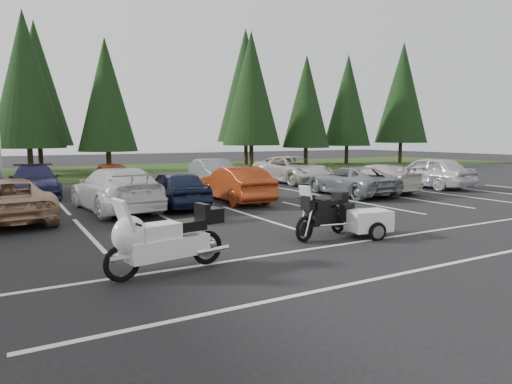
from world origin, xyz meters
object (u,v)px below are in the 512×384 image
object	(u,v)px
car_far_1	(35,182)
adventure_motorcycle	(322,210)
car_near_3	(116,189)
car_near_5	(236,184)
car_far_3	(214,174)
car_near_8	(428,172)
car_near_6	(351,181)
cargo_trailer	(369,223)
car_near_7	(376,178)
touring_motorcycle	(167,234)
car_near_2	(7,200)
car_far_2	(113,177)
car_far_4	(292,170)
car_near_4	(175,188)

from	to	relation	value
car_far_1	adventure_motorcycle	size ratio (longest dim) A/B	2.01
car_near_3	car_near_5	xyz separation A→B (m)	(4.83, -0.02, -0.06)
car_far_1	car_far_3	distance (m)	8.53
car_near_8	car_far_3	xyz separation A→B (m)	(-9.95, 5.45, -0.07)
car_near_6	cargo_trailer	size ratio (longest dim) A/B	3.00
car_near_7	car_near_8	world-z (taller)	car_near_8
touring_motorcycle	cargo_trailer	bearing A→B (deg)	-4.83
cargo_trailer	car_near_3	bearing A→B (deg)	133.21
car_near_2	car_near_8	size ratio (longest dim) A/B	1.03
car_far_1	touring_motorcycle	size ratio (longest dim) A/B	1.72
cargo_trailer	car_near_6	bearing A→B (deg)	62.44
car_near_7	car_far_3	size ratio (longest dim) A/B	1.02
car_far_1	touring_motorcycle	xyz separation A→B (m)	(1.45, -13.77, 0.08)
adventure_motorcycle	car_near_7	bearing A→B (deg)	21.82
car_near_2	car_far_2	distance (m)	7.65
car_far_1	adventure_motorcycle	distance (m)	14.12
touring_motorcycle	adventure_motorcycle	world-z (taller)	touring_motorcycle
car_near_8	cargo_trailer	xyz separation A→B (m)	(-11.23, -7.46, -0.45)
car_near_5	car_near_2	bearing A→B (deg)	4.37
car_near_2	car_near_6	world-z (taller)	car_near_2
car_near_6	car_far_4	bearing A→B (deg)	-95.22
car_far_2	car_far_1	bearing A→B (deg)	-174.35
car_far_1	adventure_motorcycle	bearing A→B (deg)	-61.82
car_near_7	car_far_1	bearing A→B (deg)	-22.71
touring_motorcycle	adventure_motorcycle	distance (m)	4.77
car_far_4	car_near_5	bearing A→B (deg)	-142.41
car_near_5	touring_motorcycle	bearing A→B (deg)	57.13
car_near_8	car_far_4	world-z (taller)	car_near_8
car_near_7	car_near_8	bearing A→B (deg)	179.92
car_near_4	cargo_trailer	distance (m)	8.08
car_near_5	car_far_2	xyz separation A→B (m)	(-3.69, 5.74, -0.00)
car_near_4	car_near_6	distance (m)	8.27
adventure_motorcycle	car_far_2	bearing A→B (deg)	85.06
cargo_trailer	touring_motorcycle	bearing A→B (deg)	-164.78
car_far_3	car_far_4	xyz separation A→B (m)	(5.04, 0.11, 0.03)
car_far_3	adventure_motorcycle	size ratio (longest dim) A/B	1.86
car_far_4	adventure_motorcycle	bearing A→B (deg)	-122.94
car_near_7	car_far_1	world-z (taller)	car_far_1
car_far_2	car_near_3	bearing A→B (deg)	-97.91
car_near_7	adventure_motorcycle	world-z (taller)	adventure_motorcycle
cargo_trailer	car_far_1	bearing A→B (deg)	129.13
car_near_8	touring_motorcycle	size ratio (longest dim) A/B	1.69
car_near_2	car_near_6	bearing A→B (deg)	173.30
car_near_4	car_far_2	size ratio (longest dim) A/B	1.00
car_near_6	car_near_8	distance (m)	5.75
car_near_4	touring_motorcycle	distance (m)	8.60
car_far_2	car_near_5	bearing A→B (deg)	-53.91
car_near_3	car_near_8	xyz separation A→B (m)	(16.17, -0.26, 0.03)
car_near_5	car_near_7	bearing A→B (deg)	179.79
cargo_trailer	adventure_motorcycle	bearing A→B (deg)	164.06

